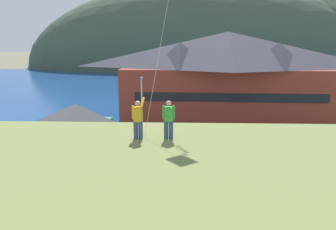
{
  "coord_description": "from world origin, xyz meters",
  "views": [
    {
      "loc": [
        1.51,
        -22.63,
        10.85
      ],
      "look_at": [
        0.33,
        9.0,
        3.59
      ],
      "focal_mm": 34.76,
      "sensor_mm": 36.0,
      "label": 1
    }
  ],
  "objects_px": {
    "moored_boat_wharfside": "(154,100)",
    "storage_shed_near_lot": "(77,127)",
    "parked_car_back_row_left": "(0,165)",
    "parking_light_pole": "(142,106)",
    "parked_car_front_row_silver": "(231,176)",
    "person_companion": "(169,118)",
    "parked_car_mid_row_far": "(296,171)",
    "parked_car_front_row_end": "(176,149)",
    "parked_car_lone_by_shed": "(319,147)",
    "wharf_dock": "(175,99)",
    "harbor_lodge": "(227,74)",
    "person_kite_flyer": "(138,118)"
  },
  "relations": [
    {
      "from": "moored_boat_wharfside",
      "to": "storage_shed_near_lot",
      "type": "bearing_deg",
      "value": -102.68
    },
    {
      "from": "parked_car_back_row_left",
      "to": "parking_light_pole",
      "type": "xyz_separation_m",
      "value": [
        10.5,
        9.14,
        3.1
      ]
    },
    {
      "from": "parked_car_back_row_left",
      "to": "parked_car_front_row_silver",
      "type": "bearing_deg",
      "value": -4.39
    },
    {
      "from": "storage_shed_near_lot",
      "to": "person_companion",
      "type": "height_order",
      "value": "person_companion"
    },
    {
      "from": "parked_car_mid_row_far",
      "to": "person_companion",
      "type": "bearing_deg",
      "value": -134.53
    },
    {
      "from": "parked_car_back_row_left",
      "to": "parked_car_front_row_end",
      "type": "bearing_deg",
      "value": 17.98
    },
    {
      "from": "moored_boat_wharfside",
      "to": "parked_car_back_row_left",
      "type": "distance_m",
      "value": 32.87
    },
    {
      "from": "parked_car_lone_by_shed",
      "to": "parked_car_mid_row_far",
      "type": "xyz_separation_m",
      "value": [
        -4.22,
        -5.98,
        0.0
      ]
    },
    {
      "from": "parking_light_pole",
      "to": "person_companion",
      "type": "xyz_separation_m",
      "value": [
        3.47,
        -19.11,
        3.3
      ]
    },
    {
      "from": "moored_boat_wharfside",
      "to": "parking_light_pole",
      "type": "relative_size",
      "value": 1.09
    },
    {
      "from": "moored_boat_wharfside",
      "to": "parked_car_mid_row_far",
      "type": "height_order",
      "value": "moored_boat_wharfside"
    },
    {
      "from": "parked_car_front_row_end",
      "to": "wharf_dock",
      "type": "bearing_deg",
      "value": 91.18
    },
    {
      "from": "parked_car_front_row_end",
      "to": "moored_boat_wharfside",
      "type": "bearing_deg",
      "value": 98.83
    },
    {
      "from": "parked_car_front_row_end",
      "to": "parked_car_lone_by_shed",
      "type": "xyz_separation_m",
      "value": [
        13.56,
        1.07,
        0.0
      ]
    },
    {
      "from": "storage_shed_near_lot",
      "to": "parked_car_mid_row_far",
      "type": "relative_size",
      "value": 1.56
    },
    {
      "from": "parked_car_mid_row_far",
      "to": "parking_light_pole",
      "type": "relative_size",
      "value": 0.61
    },
    {
      "from": "parked_car_back_row_left",
      "to": "parked_car_front_row_silver",
      "type": "distance_m",
      "value": 18.36
    },
    {
      "from": "harbor_lodge",
      "to": "wharf_dock",
      "type": "xyz_separation_m",
      "value": [
        -7.33,
        13.91,
        -6.03
      ]
    },
    {
      "from": "parked_car_front_row_end",
      "to": "parked_car_front_row_silver",
      "type": "bearing_deg",
      "value": -54.94
    },
    {
      "from": "storage_shed_near_lot",
      "to": "person_companion",
      "type": "distance_m",
      "value": 19.71
    },
    {
      "from": "wharf_dock",
      "to": "parked_car_lone_by_shed",
      "type": "height_order",
      "value": "parked_car_lone_by_shed"
    },
    {
      "from": "parked_car_mid_row_far",
      "to": "moored_boat_wharfside",
      "type": "bearing_deg",
      "value": 113.09
    },
    {
      "from": "storage_shed_near_lot",
      "to": "parked_car_lone_by_shed",
      "type": "bearing_deg",
      "value": -2.15
    },
    {
      "from": "wharf_dock",
      "to": "moored_boat_wharfside",
      "type": "relative_size",
      "value": 1.97
    },
    {
      "from": "storage_shed_near_lot",
      "to": "parked_car_mid_row_far",
      "type": "xyz_separation_m",
      "value": [
        19.08,
        -6.86,
        -1.47
      ]
    },
    {
      "from": "wharf_dock",
      "to": "parked_car_back_row_left",
      "type": "height_order",
      "value": "parked_car_back_row_left"
    },
    {
      "from": "moored_boat_wharfside",
      "to": "parked_car_back_row_left",
      "type": "relative_size",
      "value": 1.82
    },
    {
      "from": "harbor_lodge",
      "to": "person_companion",
      "type": "height_order",
      "value": "harbor_lodge"
    },
    {
      "from": "storage_shed_near_lot",
      "to": "wharf_dock",
      "type": "distance_m",
      "value": 29.55
    },
    {
      "from": "parked_car_front_row_silver",
      "to": "parking_light_pole",
      "type": "height_order",
      "value": "parking_light_pole"
    },
    {
      "from": "person_companion",
      "to": "parking_light_pole",
      "type": "bearing_deg",
      "value": 100.29
    },
    {
      "from": "wharf_dock",
      "to": "parked_car_back_row_left",
      "type": "distance_m",
      "value": 37.09
    },
    {
      "from": "parked_car_back_row_left",
      "to": "person_kite_flyer",
      "type": "bearing_deg",
      "value": -38.57
    },
    {
      "from": "parked_car_front_row_end",
      "to": "parked_car_mid_row_far",
      "type": "xyz_separation_m",
      "value": [
        9.35,
        -4.92,
        0.0
      ]
    },
    {
      "from": "moored_boat_wharfside",
      "to": "person_kite_flyer",
      "type": "relative_size",
      "value": 4.14
    },
    {
      "from": "moored_boat_wharfside",
      "to": "person_companion",
      "type": "relative_size",
      "value": 4.42
    },
    {
      "from": "moored_boat_wharfside",
      "to": "person_kite_flyer",
      "type": "bearing_deg",
      "value": -86.32
    },
    {
      "from": "parked_car_lone_by_shed",
      "to": "parked_car_front_row_silver",
      "type": "bearing_deg",
      "value": -143.03
    },
    {
      "from": "storage_shed_near_lot",
      "to": "parked_car_lone_by_shed",
      "type": "relative_size",
      "value": 1.56
    },
    {
      "from": "parked_car_mid_row_far",
      "to": "person_companion",
      "type": "distance_m",
      "value": 14.95
    },
    {
      "from": "parked_car_back_row_left",
      "to": "wharf_dock",
      "type": "bearing_deg",
      "value": 68.67
    },
    {
      "from": "harbor_lodge",
      "to": "moored_boat_wharfside",
      "type": "height_order",
      "value": "harbor_lodge"
    },
    {
      "from": "storage_shed_near_lot",
      "to": "moored_boat_wharfside",
      "type": "bearing_deg",
      "value": 77.32
    },
    {
      "from": "moored_boat_wharfside",
      "to": "parked_car_front_row_end",
      "type": "distance_m",
      "value": 27.07
    },
    {
      "from": "parked_car_lone_by_shed",
      "to": "parking_light_pole",
      "type": "bearing_deg",
      "value": 168.5
    },
    {
      "from": "wharf_dock",
      "to": "person_companion",
      "type": "distance_m",
      "value": 45.08
    },
    {
      "from": "moored_boat_wharfside",
      "to": "person_kite_flyer",
      "type": "distance_m",
      "value": 42.02
    },
    {
      "from": "person_kite_flyer",
      "to": "storage_shed_near_lot",
      "type": "bearing_deg",
      "value": 116.44
    },
    {
      "from": "parked_car_front_row_silver",
      "to": "storage_shed_near_lot",
      "type": "bearing_deg",
      "value": 150.37
    },
    {
      "from": "parked_car_front_row_end",
      "to": "parked_car_mid_row_far",
      "type": "distance_m",
      "value": 10.56
    }
  ]
}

